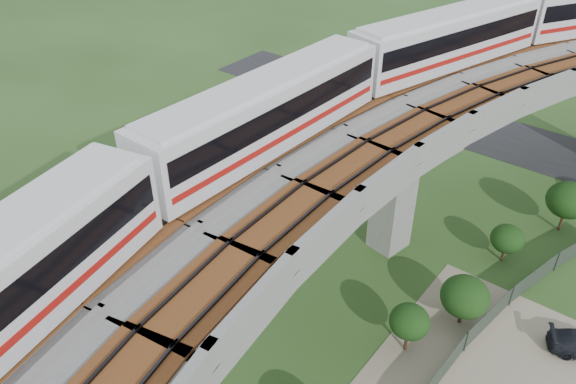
{
  "coord_description": "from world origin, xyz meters",
  "views": [
    {
      "loc": [
        13.72,
        -17.01,
        24.18
      ],
      "look_at": [
        -1.48,
        2.51,
        7.5
      ],
      "focal_mm": 35.0,
      "sensor_mm": 36.0,
      "label": 1
    }
  ],
  "objects": [
    {
      "name": "tree_2",
      "position": [
        7.6,
        13.59,
        1.77
      ],
      "size": [
        2.14,
        2.14,
        2.68
      ],
      "color": "#382314",
      "rests_on": "ground"
    },
    {
      "name": "ground",
      "position": [
        0.0,
        0.0,
        0.0
      ],
      "size": [
        160.0,
        160.0,
        0.0
      ],
      "primitive_type": "plane",
      "color": "#2C471C",
      "rests_on": "ground"
    },
    {
      "name": "asphalt_road",
      "position": [
        0.0,
        30.0,
        0.01
      ],
      "size": [
        60.0,
        8.0,
        0.03
      ],
      "primitive_type": "cube",
      "color": "#232326",
      "rests_on": "ground"
    },
    {
      "name": "viaduct",
      "position": [
        3.84,
        0.0,
        9.05
      ],
      "size": [
        19.58,
        73.98,
        11.4
      ],
      "color": "#99968E",
      "rests_on": "ground"
    },
    {
      "name": "tree_3",
      "position": [
        7.64,
        6.75,
        2.03
      ],
      "size": [
        2.72,
        2.72,
        3.19
      ],
      "color": "#382314",
      "rests_on": "ground"
    },
    {
      "name": "tree_4",
      "position": [
        6.13,
        3.09,
        2.15
      ],
      "size": [
        2.16,
        2.16,
        3.08
      ],
      "color": "#382314",
      "rests_on": "ground"
    },
    {
      "name": "metro_train",
      "position": [
        0.93,
        8.3,
        12.31
      ],
      "size": [
        15.01,
        60.71,
        3.64
      ],
      "color": "silver",
      "rests_on": "ground"
    },
    {
      "name": "tree_1",
      "position": [
        9.57,
        19.24,
        2.51
      ],
      "size": [
        2.91,
        2.91,
        3.76
      ],
      "color": "#382314",
      "rests_on": "ground"
    }
  ]
}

